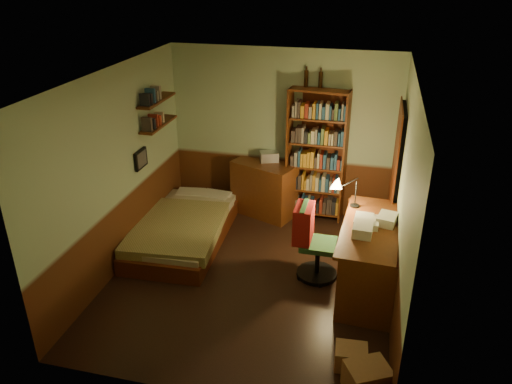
% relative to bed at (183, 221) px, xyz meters
% --- Properties ---
extents(floor, '(3.50, 4.00, 0.02)m').
position_rel_bed_xyz_m(floor, '(1.19, -0.67, -0.32)').
color(floor, black).
rests_on(floor, ground).
extents(ceiling, '(3.50, 4.00, 0.02)m').
position_rel_bed_xyz_m(ceiling, '(1.19, -0.67, 2.30)').
color(ceiling, silver).
rests_on(ceiling, wall_back).
extents(wall_back, '(3.50, 0.02, 2.60)m').
position_rel_bed_xyz_m(wall_back, '(1.19, 1.34, 0.99)').
color(wall_back, '#A0B890').
rests_on(wall_back, ground).
extents(wall_left, '(0.02, 4.00, 2.60)m').
position_rel_bed_xyz_m(wall_left, '(-0.57, -0.67, 0.99)').
color(wall_left, '#A0B890').
rests_on(wall_left, ground).
extents(wall_right, '(0.02, 4.00, 2.60)m').
position_rel_bed_xyz_m(wall_right, '(2.95, -0.67, 0.99)').
color(wall_right, '#A0B890').
rests_on(wall_right, ground).
extents(wall_front, '(3.50, 0.02, 2.60)m').
position_rel_bed_xyz_m(wall_front, '(1.19, -2.68, 0.99)').
color(wall_front, '#A0B890').
rests_on(wall_front, ground).
extents(doorway, '(0.06, 0.90, 2.00)m').
position_rel_bed_xyz_m(doorway, '(2.91, 0.63, 0.69)').
color(doorway, black).
rests_on(doorway, ground).
extents(door_trim, '(0.02, 0.98, 2.08)m').
position_rel_bed_xyz_m(door_trim, '(2.88, 0.63, 0.69)').
color(door_trim, '#4A1D0C').
rests_on(door_trim, ground).
extents(bed, '(1.21, 2.15, 0.63)m').
position_rel_bed_xyz_m(bed, '(0.00, 0.00, 0.00)').
color(bed, olive).
rests_on(bed, ground).
extents(dresser, '(1.09, 0.82, 0.87)m').
position_rel_bed_xyz_m(dresser, '(0.95, 1.09, 0.12)').
color(dresser, '#5A2A12').
rests_on(dresser, ground).
extents(mini_stereo, '(0.34, 0.30, 0.15)m').
position_rel_bed_xyz_m(mini_stereo, '(1.00, 1.22, 0.63)').
color(mini_stereo, '#B2B2B7').
rests_on(mini_stereo, dresser).
extents(bookshelf, '(0.91, 0.38, 2.05)m').
position_rel_bed_xyz_m(bookshelf, '(1.74, 1.18, 0.71)').
color(bookshelf, '#5A2A12').
rests_on(bookshelf, ground).
extents(bottle_left, '(0.07, 0.07, 0.24)m').
position_rel_bed_xyz_m(bottle_left, '(1.52, 1.28, 1.86)').
color(bottle_left, black).
rests_on(bottle_left, bookshelf).
extents(bottle_right, '(0.08, 0.08, 0.23)m').
position_rel_bed_xyz_m(bottle_right, '(1.73, 1.28, 1.85)').
color(bottle_right, black).
rests_on(bottle_right, bookshelf).
extents(desk, '(0.76, 1.64, 0.86)m').
position_rel_bed_xyz_m(desk, '(2.63, -0.54, 0.12)').
color(desk, '#5A2A12').
rests_on(desk, ground).
extents(paper_stack, '(0.26, 0.32, 0.11)m').
position_rel_bed_xyz_m(paper_stack, '(2.81, -0.42, 0.60)').
color(paper_stack, silver).
rests_on(paper_stack, desk).
extents(desk_lamp, '(0.21, 0.21, 0.60)m').
position_rel_bed_xyz_m(desk_lamp, '(2.41, -0.05, 0.85)').
color(desk_lamp, black).
rests_on(desk_lamp, desk).
extents(office_chair, '(0.56, 0.49, 1.10)m').
position_rel_bed_xyz_m(office_chair, '(2.01, -0.45, 0.24)').
color(office_chair, '#2A572D').
rests_on(office_chair, ground).
extents(red_jacket, '(0.24, 0.42, 0.48)m').
position_rel_bed_xyz_m(red_jacket, '(1.84, -0.39, 1.03)').
color(red_jacket, '#B21C1C').
rests_on(red_jacket, office_chair).
extents(wall_shelf_lower, '(0.20, 0.90, 0.03)m').
position_rel_bed_xyz_m(wall_shelf_lower, '(-0.45, 0.43, 1.29)').
color(wall_shelf_lower, '#5A2A12').
rests_on(wall_shelf_lower, wall_left).
extents(wall_shelf_upper, '(0.20, 0.90, 0.03)m').
position_rel_bed_xyz_m(wall_shelf_upper, '(-0.45, 0.43, 1.64)').
color(wall_shelf_upper, '#5A2A12').
rests_on(wall_shelf_upper, wall_left).
extents(framed_picture, '(0.04, 0.32, 0.26)m').
position_rel_bed_xyz_m(framed_picture, '(-0.53, -0.07, 0.94)').
color(framed_picture, black).
rests_on(framed_picture, wall_left).
extents(cardboard_box_a, '(0.50, 0.47, 0.30)m').
position_rel_bed_xyz_m(cardboard_box_a, '(2.72, -2.25, -0.17)').
color(cardboard_box_a, '#A47A52').
rests_on(cardboard_box_a, ground).
extents(cardboard_box_b, '(0.34, 0.28, 0.23)m').
position_rel_bed_xyz_m(cardboard_box_b, '(2.55, -1.96, -0.20)').
color(cardboard_box_b, '#A47A52').
rests_on(cardboard_box_b, ground).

